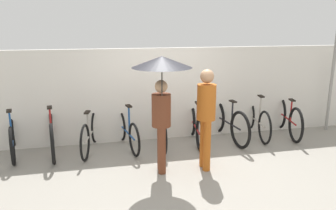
{
  "coord_description": "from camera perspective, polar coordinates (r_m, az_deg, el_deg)",
  "views": [
    {
      "loc": [
        -1.31,
        -4.99,
        2.48
      ],
      "look_at": [
        0.0,
        0.84,
        1.0
      ],
      "focal_mm": 35.0,
      "sensor_mm": 36.0,
      "label": 1
    }
  ],
  "objects": [
    {
      "name": "parked_bicycle_0",
      "position": [
        7.01,
        -25.45,
        -4.97
      ],
      "size": [
        0.52,
        1.71,
        1.11
      ],
      "rotation": [
        0.0,
        0.0,
        1.77
      ],
      "color": "black",
      "rests_on": "ground"
    },
    {
      "name": "parked_bicycle_5",
      "position": [
        7.04,
        4.83,
        -3.7
      ],
      "size": [
        0.44,
        1.63,
        1.06
      ],
      "rotation": [
        0.0,
        0.0,
        1.44
      ],
      "color": "black",
      "rests_on": "ground"
    },
    {
      "name": "parked_bicycle_7",
      "position": [
        7.67,
        15.13,
        -2.47
      ],
      "size": [
        0.44,
        1.74,
        1.07
      ],
      "rotation": [
        0.0,
        0.0,
        1.43
      ],
      "color": "black",
      "rests_on": "ground"
    },
    {
      "name": "pedestrian_leading",
      "position": [
        5.24,
        -1.11,
        3.74
      ],
      "size": [
        0.96,
        0.96,
        2.0
      ],
      "rotation": [
        0.0,
        0.0,
        3.04
      ],
      "color": "brown",
      "rests_on": "ground"
    },
    {
      "name": "parked_bicycle_6",
      "position": [
        7.29,
        10.3,
        -2.89
      ],
      "size": [
        0.44,
        1.87,
        1.08
      ],
      "rotation": [
        0.0,
        0.0,
        1.66
      ],
      "color": "black",
      "rests_on": "ground"
    },
    {
      "name": "ground_plane",
      "position": [
        5.72,
        1.89,
        -11.78
      ],
      "size": [
        30.0,
        30.0,
        0.0
      ],
      "primitive_type": "plane",
      "color": "gray"
    },
    {
      "name": "pedestrian_center",
      "position": [
        5.59,
        6.65,
        -1.14
      ],
      "size": [
        0.32,
        0.32,
        1.76
      ],
      "rotation": [
        0.0,
        0.0,
        3.15
      ],
      "color": "#B25619",
      "rests_on": "ground"
    },
    {
      "name": "parked_bicycle_3",
      "position": [
        6.77,
        -7.15,
        -4.51
      ],
      "size": [
        0.48,
        1.63,
        1.01
      ],
      "rotation": [
        0.0,
        0.0,
        1.75
      ],
      "color": "black",
      "rests_on": "ground"
    },
    {
      "name": "back_wall",
      "position": [
        7.11,
        -1.76,
        1.87
      ],
      "size": [
        13.86,
        0.12,
        2.0
      ],
      "color": "silver",
      "rests_on": "ground"
    },
    {
      "name": "awning_pole",
      "position": [
        8.54,
        26.7,
        4.8
      ],
      "size": [
        0.07,
        0.07,
        2.69
      ],
      "color": "gray",
      "rests_on": "ground"
    },
    {
      "name": "parked_bicycle_4",
      "position": [
        6.9,
        -1.09,
        -4.02
      ],
      "size": [
        0.44,
        1.73,
        1.01
      ],
      "rotation": [
        0.0,
        0.0,
        1.46
      ],
      "color": "black",
      "rests_on": "ground"
    },
    {
      "name": "parked_bicycle_8",
      "position": [
        7.97,
        20.05,
        -2.12
      ],
      "size": [
        0.55,
        1.77,
        0.99
      ],
      "rotation": [
        0.0,
        0.0,
        1.35
      ],
      "color": "black",
      "rests_on": "ground"
    },
    {
      "name": "parked_bicycle_1",
      "position": [
        6.8,
        -19.57,
        -4.79
      ],
      "size": [
        0.44,
        1.8,
        1.11
      ],
      "rotation": [
        0.0,
        0.0,
        1.7
      ],
      "color": "black",
      "rests_on": "ground"
    },
    {
      "name": "parked_bicycle_2",
      "position": [
        6.74,
        -13.35,
        -4.73
      ],
      "size": [
        0.5,
        1.67,
        1.05
      ],
      "rotation": [
        0.0,
        0.0,
        1.38
      ],
      "color": "black",
      "rests_on": "ground"
    }
  ]
}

